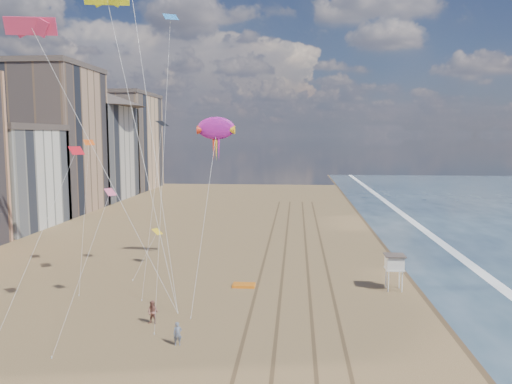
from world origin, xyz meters
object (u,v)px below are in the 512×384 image
Objects in this scene: kite_flyer_a at (178,334)px; kite_flyer_b at (153,312)px; show_kite at (216,129)px; lifeguard_stand at (394,263)px; grounded_kite at (244,285)px.

kite_flyer_b is at bearing 108.33° from kite_flyer_a.
lifeguard_stand is at bearing -22.30° from show_kite.
lifeguard_stand is 24.22m from show_kite.
show_kite is (-18.80, 7.71, 13.18)m from lifeguard_stand.
grounded_kite is 12.31m from kite_flyer_b.
kite_flyer_a is (-18.14, -14.53, -1.87)m from lifeguard_stand.
lifeguard_stand is at bearing 39.44° from kite_flyer_b.
kite_flyer_a reaches higher than grounded_kite.
lifeguard_stand reaches higher than grounded_kite.
grounded_kite is at bearing 58.15° from kite_flyer_a.
show_kite is at bearing 72.73° from kite_flyer_a.
kite_flyer_b is (-21.10, -10.64, -1.77)m from lifeguard_stand.
lifeguard_stand is 15.06m from grounded_kite.
grounded_kite is at bearing 72.00° from kite_flyer_b.
kite_flyer_b reaches higher than kite_flyer_a.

